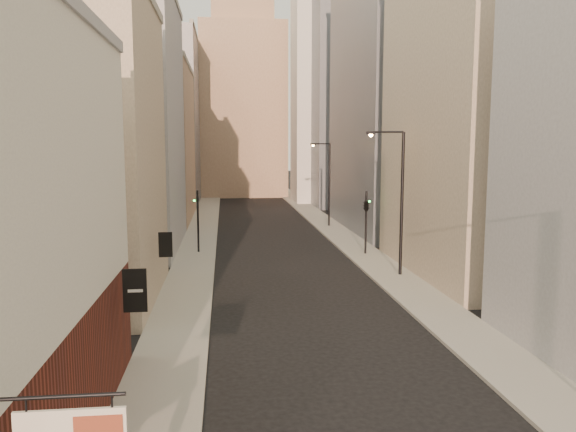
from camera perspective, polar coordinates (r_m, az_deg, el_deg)
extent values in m
cube|color=#99978B|center=(60.64, -8.54, -0.83)|extent=(3.00, 140.00, 0.15)
cube|color=#99978B|center=(61.54, 3.64, -0.65)|extent=(3.00, 140.00, 0.15)
cylinder|color=black|center=(9.18, -23.88, -16.52)|extent=(2.40, 0.06, 0.06)
cube|color=black|center=(19.87, -15.29, -7.31)|extent=(0.80, 0.08, 1.50)
cube|color=black|center=(29.62, -12.34, -2.86)|extent=(0.70, 0.08, 1.30)
cube|color=gray|center=(31.97, -20.65, 5.87)|extent=(8.00, 12.00, 16.00)
cube|color=gray|center=(47.67, -16.03, 8.76)|extent=(8.00, 16.00, 20.00)
cube|color=#9E7B5E|center=(65.47, -13.38, 7.04)|extent=(8.00, 18.00, 17.00)
cube|color=gray|center=(85.44, -11.83, 9.43)|extent=(8.00, 20.00, 24.00)
cube|color=gray|center=(38.61, 18.63, 9.08)|extent=(8.00, 16.00, 20.00)
cube|color=gray|center=(57.53, 10.16, 11.61)|extent=(8.00, 20.00, 26.00)
cube|color=gray|center=(87.50, 8.82, 18.02)|extent=(20.00, 22.00, 50.00)
cube|color=#9E7B5E|center=(97.22, -4.62, 10.45)|extent=(14.00, 14.00, 28.00)
cube|color=#9E7B5E|center=(99.64, -4.73, 20.26)|extent=(10.00, 10.00, 6.00)
cube|color=silver|center=(84.65, 3.34, 12.98)|extent=(8.00, 8.00, 34.00)
cylinder|color=black|center=(36.65, 11.48, 1.07)|extent=(0.21, 0.21, 9.32)
cylinder|color=black|center=(36.58, 10.04, 8.41)|extent=(1.95, 0.94, 0.12)
cube|color=black|center=(36.72, 8.41, 8.35)|extent=(0.61, 0.44, 0.19)
sphere|color=#FF9F3F|center=(36.72, 8.41, 8.14)|extent=(0.25, 0.25, 0.25)
cylinder|color=black|center=(58.19, 4.22, 3.09)|extent=(0.19, 0.19, 8.63)
cylinder|color=black|center=(57.58, 3.42, 7.34)|extent=(1.85, 0.73, 0.12)
cube|color=black|center=(57.12, 2.57, 7.30)|extent=(0.57, 0.37, 0.17)
sphere|color=#FF9F3F|center=(57.12, 2.57, 7.18)|extent=(0.23, 0.23, 0.23)
cylinder|color=black|center=(44.40, -9.13, -0.63)|extent=(0.16, 0.16, 5.00)
imported|color=black|center=(44.20, -9.17, 1.55)|extent=(0.52, 0.52, 1.30)
sphere|color=#19E533|center=(44.21, -9.50, 1.55)|extent=(0.16, 0.16, 0.16)
cylinder|color=black|center=(43.62, 7.92, -0.75)|extent=(0.16, 0.16, 5.00)
imported|color=black|center=(43.42, 7.96, 1.48)|extent=(0.72, 0.72, 1.51)
sphere|color=#19E533|center=(43.48, 8.28, 1.48)|extent=(0.16, 0.16, 0.16)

